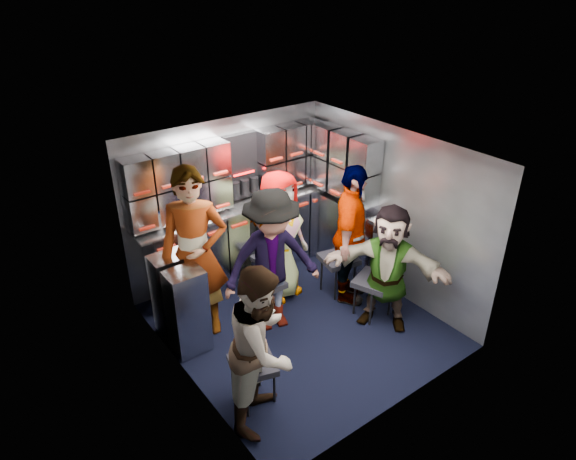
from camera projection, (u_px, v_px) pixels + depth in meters
floor at (299, 325)px, 5.96m from camera, size 3.00×3.00×0.00m
wall_back at (228, 199)px, 6.53m from camera, size 2.80×0.04×2.10m
wall_left at (180, 291)px, 4.73m from camera, size 0.04×3.00×2.10m
wall_right at (391, 212)px, 6.20m from camera, size 0.04×3.00×2.10m
ceiling at (301, 153)px, 4.97m from camera, size 2.80×3.00×0.02m
cart_bank_back at (239, 244)px, 6.64m from camera, size 2.68×0.38×0.99m
cart_bank_left at (180, 303)px, 5.50m from camera, size 0.38×0.76×0.99m
counter at (237, 208)px, 6.40m from camera, size 2.68×0.42×0.03m
locker_bank_back at (232, 171)px, 6.22m from camera, size 2.68×0.28×0.82m
locker_bank_right at (345, 164)px, 6.41m from camera, size 0.28×1.00×0.82m
right_cabinet at (346, 236)px, 6.81m from camera, size 0.28×1.20×1.00m
coffee_niche at (242, 167)px, 6.37m from camera, size 0.46×0.16×0.84m
red_latch_strip at (246, 223)px, 6.32m from camera, size 2.60×0.02×0.03m
jump_seat_near_left at (253, 367)px, 4.74m from camera, size 0.50×0.49×0.48m
jump_seat_mid_left at (263, 285)px, 5.89m from camera, size 0.43×0.41×0.50m
jump_seat_center at (271, 260)px, 6.47m from camera, size 0.44×0.42×0.46m
jump_seat_mid_right at (339, 261)px, 6.37m from camera, size 0.50×0.48×0.50m
jump_seat_near_right at (374, 283)px, 5.93m from camera, size 0.54×0.53×0.50m
attendant_standing at (195, 254)px, 5.46m from camera, size 0.85×0.77×1.96m
attendant_arc_a at (263, 346)px, 4.44m from camera, size 0.98×0.95×1.59m
attendant_arc_b at (272, 262)px, 5.57m from camera, size 1.22×0.88×1.70m
attendant_arc_c at (279, 236)px, 6.14m from camera, size 0.89×0.66×1.65m
attendant_arc_d at (350, 236)px, 6.04m from camera, size 1.06×0.99×1.75m
attendant_arc_e at (387, 267)px, 5.66m from camera, size 1.15×1.39×1.50m
bottle_left at (159, 223)px, 5.75m from camera, size 0.07×0.07×0.23m
bottle_mid at (186, 213)px, 5.92m from camera, size 0.06×0.06×0.28m
bottle_right at (285, 186)px, 6.68m from camera, size 0.06×0.06×0.23m
cup_left at (178, 222)px, 5.89m from camera, size 0.09×0.09×0.11m
cup_right at (267, 197)px, 6.55m from camera, size 0.07×0.07×0.09m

